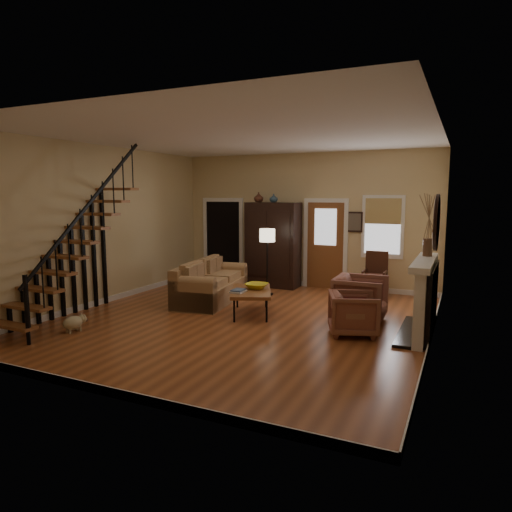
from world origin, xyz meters
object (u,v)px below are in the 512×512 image
at_px(coffee_table, 251,302).
at_px(armchair_left, 353,314).
at_px(floor_lamp, 267,262).
at_px(sofa, 211,283).
at_px(armchair_right, 361,298).
at_px(side_chair, 375,275).
at_px(armoire, 273,245).

height_order(coffee_table, armchair_left, armchair_left).
relative_size(armchair_left, floor_lamp, 0.51).
height_order(sofa, coffee_table, sofa).
distance_m(armchair_right, floor_lamp, 2.71).
xyz_separation_m(coffee_table, armchair_left, (2.07, -0.43, 0.11)).
xyz_separation_m(floor_lamp, side_chair, (2.26, 0.83, -0.25)).
distance_m(armoire, floor_lamp, 1.11).
relative_size(armoire, floor_lamp, 1.37).
bearing_deg(armchair_right, coffee_table, 101.02).
relative_size(armoire, armchair_left, 2.71).
height_order(armchair_left, side_chair, side_chair).
distance_m(sofa, armchair_left, 3.49).
relative_size(armoire, sofa, 0.96).
bearing_deg(armoire, side_chair, -4.48).
height_order(coffee_table, floor_lamp, floor_lamp).
xyz_separation_m(coffee_table, floor_lamp, (-0.39, 1.67, 0.52)).
bearing_deg(coffee_table, sofa, 153.14).
relative_size(coffee_table, floor_lamp, 0.82).
height_order(floor_lamp, side_chair, floor_lamp).
bearing_deg(armchair_left, sofa, 51.85).
distance_m(armoire, sofa, 2.24).
bearing_deg(floor_lamp, armchair_left, -40.51).
bearing_deg(coffee_table, armoire, 103.98).
bearing_deg(sofa, armoire, 66.03).
distance_m(sofa, side_chair, 3.64).
bearing_deg(armchair_left, floor_lamp, 29.13).
relative_size(armchair_left, armchair_right, 0.85).
height_order(armoire, floor_lamp, armoire).
xyz_separation_m(armoire, armchair_left, (2.74, -3.13, -0.70)).
bearing_deg(sofa, armchair_left, -26.13).
bearing_deg(sofa, side_chair, 22.49).
distance_m(coffee_table, armchair_left, 2.12).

